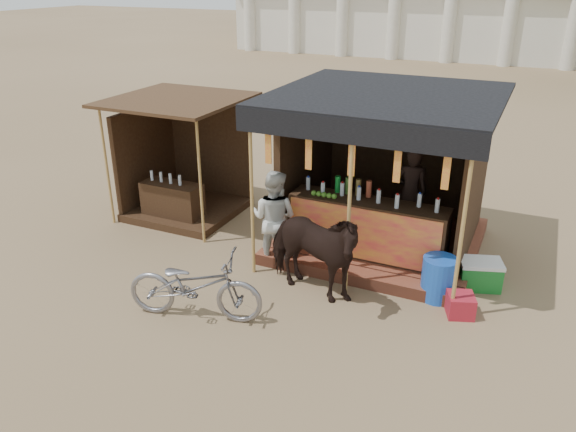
% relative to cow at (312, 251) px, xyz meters
% --- Properties ---
extents(ground, '(120.00, 120.00, 0.00)m').
position_rel_cow_xyz_m(ground, '(-0.53, -1.29, -0.74)').
color(ground, '#846B4C').
rests_on(ground, ground).
extents(main_stall, '(3.60, 3.61, 2.78)m').
position_rel_cow_xyz_m(main_stall, '(0.49, 2.06, 0.28)').
color(main_stall, brown).
rests_on(main_stall, ground).
extents(secondary_stall, '(2.40, 2.40, 2.38)m').
position_rel_cow_xyz_m(secondary_stall, '(-3.70, 1.94, 0.11)').
color(secondary_stall, '#372414').
rests_on(secondary_stall, ground).
extents(cow, '(1.89, 1.17, 1.48)m').
position_rel_cow_xyz_m(cow, '(0.00, 0.00, 0.00)').
color(cow, black).
rests_on(cow, ground).
extents(motorbike, '(2.06, 1.15, 1.02)m').
position_rel_cow_xyz_m(motorbike, '(-1.26, -1.25, -0.23)').
color(motorbike, gray).
rests_on(motorbike, ground).
extents(bystander, '(0.80, 0.62, 1.65)m').
position_rel_cow_xyz_m(bystander, '(-0.97, 0.71, 0.08)').
color(bystander, silver).
rests_on(bystander, ground).
extents(blue_barrel, '(0.60, 0.60, 0.68)m').
position_rel_cow_xyz_m(blue_barrel, '(1.78, 0.71, -0.40)').
color(blue_barrel, blue).
rests_on(blue_barrel, ground).
extents(red_crate, '(0.48, 0.48, 0.33)m').
position_rel_cow_xyz_m(red_crate, '(2.17, 0.38, -0.58)').
color(red_crate, maroon).
rests_on(red_crate, ground).
extents(cooler, '(0.75, 0.62, 0.46)m').
position_rel_cow_xyz_m(cooler, '(2.31, 1.31, -0.51)').
color(cooler, '#1A7929').
rests_on(cooler, ground).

